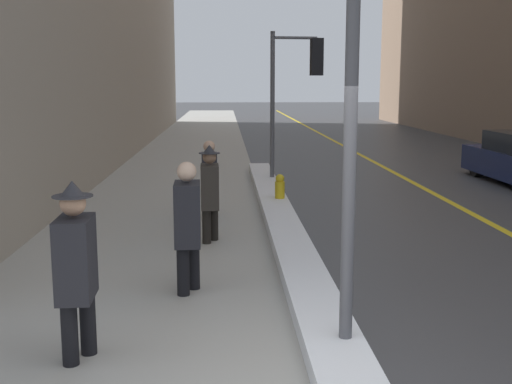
# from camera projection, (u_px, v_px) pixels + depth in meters

# --- Properties ---
(sidewalk_slab) EXTENTS (4.00, 80.00, 0.01)m
(sidewalk_slab) POSITION_uv_depth(u_px,v_px,m) (187.00, 166.00, 19.71)
(sidewalk_slab) COLOR #9E9B93
(sidewalk_slab) RESTS_ON ground
(road_centre_stripe) EXTENTS (0.16, 80.00, 0.00)m
(road_centre_stripe) POSITION_uv_depth(u_px,v_px,m) (379.00, 165.00, 20.00)
(road_centre_stripe) COLOR gold
(road_centre_stripe) RESTS_ON ground
(snow_bank_curb) EXTENTS (0.57, 15.26, 0.20)m
(snow_bank_curb) POSITION_uv_depth(u_px,v_px,m) (282.00, 222.00, 11.27)
(snow_bank_curb) COLOR white
(snow_bank_curb) RESTS_ON ground
(lamp_post) EXTENTS (0.28, 0.28, 5.01)m
(lamp_post) POSITION_uv_depth(u_px,v_px,m) (353.00, 28.00, 5.46)
(lamp_post) COLOR #515156
(lamp_post) RESTS_ON ground
(traffic_light_near) EXTENTS (1.31, 0.39, 3.75)m
(traffic_light_near) POSITION_uv_depth(u_px,v_px,m) (300.00, 75.00, 15.72)
(traffic_light_near) COLOR #515156
(traffic_light_near) RESTS_ON ground
(pedestrian_in_fedora) EXTENTS (0.36, 0.52, 1.68)m
(pedestrian_in_fedora) POSITION_uv_depth(u_px,v_px,m) (76.00, 264.00, 5.76)
(pedestrian_in_fedora) COLOR black
(pedestrian_in_fedora) RESTS_ON ground
(pedestrian_trailing) EXTENTS (0.32, 0.74, 1.61)m
(pedestrian_trailing) POSITION_uv_depth(u_px,v_px,m) (188.00, 221.00, 7.68)
(pedestrian_trailing) COLOR black
(pedestrian_trailing) RESTS_ON ground
(pedestrian_in_glasses) EXTENTS (0.33, 0.49, 1.57)m
(pedestrian_in_glasses) POSITION_uv_depth(u_px,v_px,m) (210.00, 190.00, 10.14)
(pedestrian_in_glasses) COLOR black
(pedestrian_in_glasses) RESTS_ON ground
(pedestrian_with_shoulder_bag) EXTENTS (0.29, 0.69, 1.48)m
(pedestrian_with_shoulder_bag) POSITION_uv_depth(u_px,v_px,m) (209.00, 176.00, 11.91)
(pedestrian_with_shoulder_bag) COLOR black
(pedestrian_with_shoulder_bag) RESTS_ON ground
(fire_hydrant) EXTENTS (0.20, 0.20, 0.70)m
(fire_hydrant) POSITION_uv_depth(u_px,v_px,m) (280.00, 191.00, 13.04)
(fire_hydrant) COLOR gold
(fire_hydrant) RESTS_ON ground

